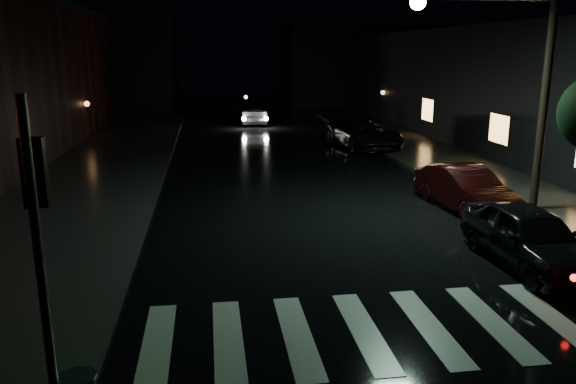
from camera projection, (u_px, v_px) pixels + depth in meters
name	position (u px, v px, depth m)	size (l,w,h in m)	color
ground	(229.00, 355.00, 9.14)	(120.00, 120.00, 0.00)	black
sidewalk_left	(87.00, 176.00, 21.88)	(6.00, 44.00, 0.15)	#282826
sidewalk_right	(451.00, 165.00, 23.92)	(4.00, 44.00, 0.15)	#282826
building_right	(555.00, 88.00, 28.00)	(10.00, 40.00, 6.00)	black
building_far_left	(96.00, 60.00, 50.00)	(14.00, 10.00, 8.00)	black
building_far_right	(357.00, 65.00, 53.39)	(14.00, 10.00, 7.00)	black
crosswalk	(397.00, 328.00, 10.02)	(9.00, 3.00, 0.01)	beige
signal_pole_corner	(60.00, 319.00, 7.07)	(0.68, 0.61, 4.20)	slate
utility_pole	(527.00, 59.00, 15.93)	(4.92, 0.44, 8.00)	black
parked_car_a	(530.00, 237.00, 12.79)	(1.66, 4.12, 1.40)	black
parked_car_b	(465.00, 189.00, 17.36)	(1.43, 4.11, 1.35)	black
parked_car_c	(361.00, 134.00, 29.11)	(1.81, 4.45, 1.29)	black
parked_car_d	(364.00, 133.00, 28.56)	(2.51, 5.45, 1.51)	black
oncoming_car	(254.00, 112.00, 38.02)	(1.62, 4.65, 1.53)	black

